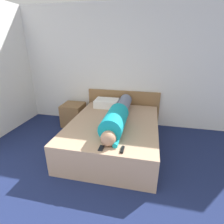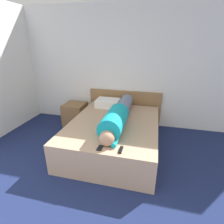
% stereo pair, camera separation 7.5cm
% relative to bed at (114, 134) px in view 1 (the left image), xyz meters
% --- Properties ---
extents(wall_back, '(6.12, 0.06, 2.60)m').
position_rel_bed_xyz_m(wall_back, '(0.11, 1.14, 1.05)').
color(wall_back, white).
rests_on(wall_back, ground_plane).
extents(bed, '(1.54, 1.97, 0.50)m').
position_rel_bed_xyz_m(bed, '(0.00, 0.00, 0.00)').
color(bed, tan).
rests_on(bed, ground_plane).
extents(headboard, '(1.66, 0.04, 0.80)m').
position_rel_bed_xyz_m(headboard, '(-0.00, 1.07, 0.15)').
color(headboard, olive).
rests_on(headboard, ground_plane).
extents(nightstand, '(0.47, 0.49, 0.51)m').
position_rel_bed_xyz_m(nightstand, '(-1.12, 0.73, 0.00)').
color(nightstand, brown).
rests_on(nightstand, ground_plane).
extents(person_lying, '(0.35, 1.80, 0.35)m').
position_rel_bed_xyz_m(person_lying, '(0.08, -0.05, 0.40)').
color(person_lying, tan).
rests_on(person_lying, bed).
extents(pillow_near_headboard, '(0.50, 0.38, 0.16)m').
position_rel_bed_xyz_m(pillow_near_headboard, '(-0.32, 0.75, 0.33)').
color(pillow_near_headboard, white).
rests_on(pillow_near_headboard, bed).
extents(tv_remote, '(0.04, 0.15, 0.02)m').
position_rel_bed_xyz_m(tv_remote, '(0.29, -0.84, 0.26)').
color(tv_remote, black).
rests_on(tv_remote, bed).
extents(cell_phone, '(0.06, 0.13, 0.01)m').
position_rel_bed_xyz_m(cell_phone, '(0.01, -0.86, 0.26)').
color(cell_phone, black).
rests_on(cell_phone, bed).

